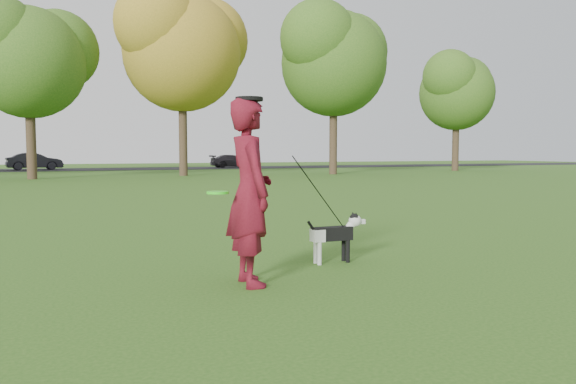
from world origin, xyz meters
name	(u,v)px	position (x,y,z in m)	size (l,w,h in m)	color
ground	(325,271)	(0.00, 0.00, 0.00)	(120.00, 120.00, 0.00)	#285116
road	(95,169)	(0.00, 40.00, 0.01)	(120.00, 7.00, 0.02)	black
man	(250,192)	(-1.05, -0.27, 1.00)	(0.73, 0.48, 2.01)	#580C19
dog	(336,232)	(0.37, 0.43, 0.40)	(0.85, 0.17, 0.65)	black
car_mid	(34,161)	(-4.28, 40.00, 0.66)	(1.35, 3.88, 1.28)	black
car_right	(232,161)	(11.09, 40.00, 0.56)	(1.52, 3.74, 1.09)	black
man_held_items	(320,195)	(-0.05, 0.05, 0.92)	(2.04, 0.92, 1.58)	#33EB1D
tree_row	(81,38)	(-1.43, 26.07, 7.41)	(51.74, 8.86, 12.01)	#38281C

